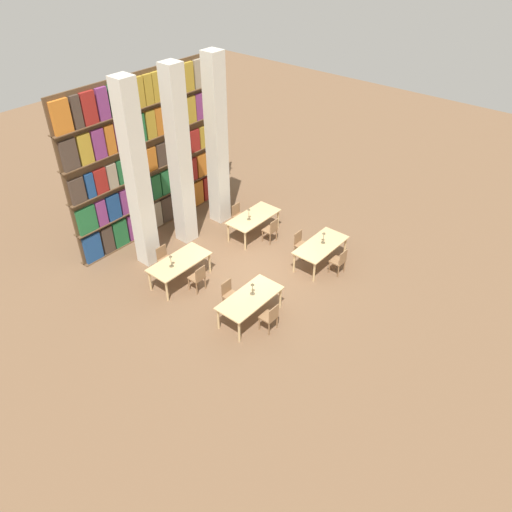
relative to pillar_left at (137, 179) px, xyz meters
The scene contains 21 objects.
ground_plane 4.60m from the pillar_left, 60.58° to the right, with size 40.00×40.00×0.00m, color brown.
bookshelf_bank 2.24m from the pillar_left, 39.03° to the left, with size 6.59×0.35×5.50m.
pillar_left is the anchor object (origin of this frame).
pillar_center 1.71m from the pillar_left, ahead, with size 0.55×0.55×6.00m.
pillar_right 3.43m from the pillar_left, ahead, with size 0.55×0.55×6.00m.
reading_table_0 4.94m from the pillar_left, 89.61° to the right, with size 1.96×0.93×0.76m.
chair_0 5.69m from the pillar_left, 89.98° to the right, with size 0.42×0.40×0.90m.
chair_1 4.40m from the pillar_left, 89.97° to the right, with size 0.42×0.40×0.90m.
desk_lamp_0 4.76m from the pillar_left, 87.48° to the right, with size 0.14×0.14×0.39m.
reading_table_1 6.08m from the pillar_left, 52.11° to the right, with size 1.96×0.93×0.76m.
chair_2 6.69m from the pillar_left, 56.72° to the right, with size 0.42×0.40×0.90m.
chair_3 5.61m from the pillar_left, 47.29° to the right, with size 0.42×0.40×0.90m.
desk_lamp_1 6.02m from the pillar_left, 51.11° to the right, with size 0.14×0.14×0.41m.
reading_table_2 2.83m from the pillar_left, 92.82° to the right, with size 1.96×0.93×0.76m.
chair_4 3.45m from the pillar_left, 91.12° to the right, with size 0.42×0.40×0.90m.
chair_5 2.65m from the pillar_left, 93.04° to the right, with size 0.42×0.40×0.90m.
desk_lamp_2 2.58m from the pillar_left, 103.84° to the right, with size 0.14×0.14×0.42m.
reading_table_3 4.43m from the pillar_left, 26.23° to the right, with size 1.96×0.93×0.76m.
chair_6 4.88m from the pillar_left, 35.19° to the right, with size 0.42×0.40×0.90m.
chair_7 4.34m from the pillar_left, 15.01° to the right, with size 0.42×0.40×0.90m.
desk_lamp_3 4.04m from the pillar_left, 28.23° to the right, with size 0.14×0.14×0.44m.
Camera 1 is at (-9.64, -8.21, 9.85)m, focal length 35.00 mm.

